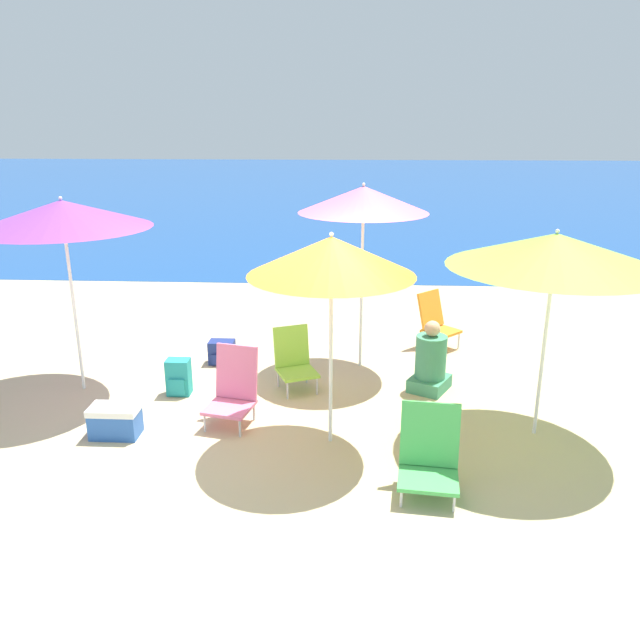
{
  "coord_description": "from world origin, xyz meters",
  "views": [
    {
      "loc": [
        0.76,
        -5.6,
        3.08
      ],
      "look_at": [
        0.41,
        0.87,
        1.0
      ],
      "focal_mm": 35.0,
      "sensor_mm": 36.0,
      "label": 1
    }
  ],
  "objects_px": {
    "person_seated_near": "(430,363)",
    "cooler_box": "(115,421)",
    "beach_umbrella_pink": "(363,200)",
    "backpack_teal": "(179,377)",
    "backpack_navy": "(222,352)",
    "beach_umbrella_lime": "(555,251)",
    "beach_chair_orange": "(435,320)",
    "beach_chair_green": "(429,454)",
    "beach_umbrella_orange": "(331,256)",
    "beach_chair_lime": "(294,359)",
    "beach_umbrella_purple": "(62,214)",
    "beach_chair_pink": "(233,388)"
  },
  "relations": [
    {
      "from": "beach_umbrella_lime",
      "to": "person_seated_near",
      "type": "relative_size",
      "value": 2.45
    },
    {
      "from": "person_seated_near",
      "to": "cooler_box",
      "type": "distance_m",
      "value": 3.59
    },
    {
      "from": "beach_umbrella_orange",
      "to": "cooler_box",
      "type": "bearing_deg",
      "value": -179.66
    },
    {
      "from": "beach_chair_green",
      "to": "person_seated_near",
      "type": "distance_m",
      "value": 2.14
    },
    {
      "from": "beach_chair_pink",
      "to": "cooler_box",
      "type": "xyz_separation_m",
      "value": [
        -1.15,
        -0.4,
        -0.22
      ]
    },
    {
      "from": "beach_umbrella_orange",
      "to": "beach_umbrella_pink",
      "type": "bearing_deg",
      "value": 81.27
    },
    {
      "from": "beach_umbrella_purple",
      "to": "beach_chair_lime",
      "type": "bearing_deg",
      "value": 3.98
    },
    {
      "from": "beach_umbrella_purple",
      "to": "beach_umbrella_lime",
      "type": "bearing_deg",
      "value": -9.41
    },
    {
      "from": "beach_umbrella_purple",
      "to": "beach_chair_lime",
      "type": "xyz_separation_m",
      "value": [
        2.53,
        0.18,
        -1.73
      ]
    },
    {
      "from": "beach_umbrella_lime",
      "to": "beach_chair_green",
      "type": "bearing_deg",
      "value": -138.29
    },
    {
      "from": "beach_umbrella_orange",
      "to": "beach_chair_orange",
      "type": "bearing_deg",
      "value": 64.09
    },
    {
      "from": "beach_umbrella_orange",
      "to": "person_seated_near",
      "type": "xyz_separation_m",
      "value": [
        1.13,
        1.31,
        -1.55
      ]
    },
    {
      "from": "beach_chair_green",
      "to": "cooler_box",
      "type": "distance_m",
      "value": 3.18
    },
    {
      "from": "beach_umbrella_pink",
      "to": "cooler_box",
      "type": "distance_m",
      "value": 3.8
    },
    {
      "from": "beach_chair_lime",
      "to": "beach_chair_pink",
      "type": "height_order",
      "value": "beach_chair_pink"
    },
    {
      "from": "beach_umbrella_purple",
      "to": "beach_umbrella_lime",
      "type": "relative_size",
      "value": 1.08
    },
    {
      "from": "beach_umbrella_purple",
      "to": "beach_chair_pink",
      "type": "height_order",
      "value": "beach_umbrella_purple"
    },
    {
      "from": "beach_chair_orange",
      "to": "beach_chair_green",
      "type": "bearing_deg",
      "value": -141.89
    },
    {
      "from": "beach_umbrella_purple",
      "to": "beach_chair_green",
      "type": "height_order",
      "value": "beach_umbrella_purple"
    },
    {
      "from": "beach_umbrella_pink",
      "to": "beach_chair_green",
      "type": "height_order",
      "value": "beach_umbrella_pink"
    },
    {
      "from": "beach_chair_pink",
      "to": "beach_chair_green",
      "type": "xyz_separation_m",
      "value": [
        1.93,
        -1.19,
        -0.04
      ]
    },
    {
      "from": "beach_umbrella_lime",
      "to": "cooler_box",
      "type": "relative_size",
      "value": 4.29
    },
    {
      "from": "beach_chair_lime",
      "to": "beach_chair_green",
      "type": "relative_size",
      "value": 0.97
    },
    {
      "from": "beach_umbrella_orange",
      "to": "beach_chair_lime",
      "type": "distance_m",
      "value": 2.07
    },
    {
      "from": "backpack_navy",
      "to": "beach_umbrella_purple",
      "type": "bearing_deg",
      "value": -148.84
    },
    {
      "from": "beach_chair_orange",
      "to": "person_seated_near",
      "type": "relative_size",
      "value": 0.91
    },
    {
      "from": "beach_chair_pink",
      "to": "cooler_box",
      "type": "distance_m",
      "value": 1.23
    },
    {
      "from": "beach_chair_lime",
      "to": "person_seated_near",
      "type": "distance_m",
      "value": 1.62
    },
    {
      "from": "beach_umbrella_purple",
      "to": "beach_umbrella_lime",
      "type": "height_order",
      "value": "beach_umbrella_purple"
    },
    {
      "from": "beach_umbrella_purple",
      "to": "beach_chair_green",
      "type": "relative_size",
      "value": 3.0
    },
    {
      "from": "beach_umbrella_pink",
      "to": "beach_chair_green",
      "type": "distance_m",
      "value": 3.43
    },
    {
      "from": "beach_umbrella_orange",
      "to": "person_seated_near",
      "type": "distance_m",
      "value": 2.33
    },
    {
      "from": "beach_chair_orange",
      "to": "person_seated_near",
      "type": "distance_m",
      "value": 1.53
    },
    {
      "from": "beach_umbrella_purple",
      "to": "backpack_navy",
      "type": "xyz_separation_m",
      "value": [
        1.5,
        0.91,
        -1.94
      ]
    },
    {
      "from": "beach_chair_pink",
      "to": "person_seated_near",
      "type": "relative_size",
      "value": 0.94
    },
    {
      "from": "beach_chair_green",
      "to": "beach_chair_orange",
      "type": "bearing_deg",
      "value": 88.62
    },
    {
      "from": "backpack_navy",
      "to": "beach_umbrella_lime",
      "type": "bearing_deg",
      "value": -25.88
    },
    {
      "from": "beach_umbrella_pink",
      "to": "backpack_navy",
      "type": "relative_size",
      "value": 7.15
    },
    {
      "from": "beach_umbrella_lime",
      "to": "backpack_teal",
      "type": "relative_size",
      "value": 4.9
    },
    {
      "from": "beach_chair_orange",
      "to": "backpack_teal",
      "type": "distance_m",
      "value": 3.67
    },
    {
      "from": "person_seated_near",
      "to": "beach_chair_pink",
      "type": "bearing_deg",
      "value": -128.61
    },
    {
      "from": "beach_chair_orange",
      "to": "backpack_teal",
      "type": "bearing_deg",
      "value": 165.26
    },
    {
      "from": "backpack_navy",
      "to": "beach_chair_green",
      "type": "bearing_deg",
      "value": -49.78
    },
    {
      "from": "beach_umbrella_purple",
      "to": "backpack_navy",
      "type": "bearing_deg",
      "value": 31.16
    },
    {
      "from": "beach_chair_lime",
      "to": "beach_umbrella_lime",
      "type": "bearing_deg",
      "value": -45.04
    },
    {
      "from": "beach_umbrella_pink",
      "to": "backpack_teal",
      "type": "relative_size",
      "value": 5.47
    },
    {
      "from": "beach_umbrella_pink",
      "to": "backpack_navy",
      "type": "distance_m",
      "value": 2.72
    },
    {
      "from": "backpack_navy",
      "to": "cooler_box",
      "type": "bearing_deg",
      "value": -108.3
    },
    {
      "from": "beach_umbrella_orange",
      "to": "backpack_navy",
      "type": "xyz_separation_m",
      "value": [
        -1.52,
        2.03,
        -1.74
      ]
    },
    {
      "from": "beach_chair_green",
      "to": "backpack_teal",
      "type": "height_order",
      "value": "beach_chair_green"
    }
  ]
}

